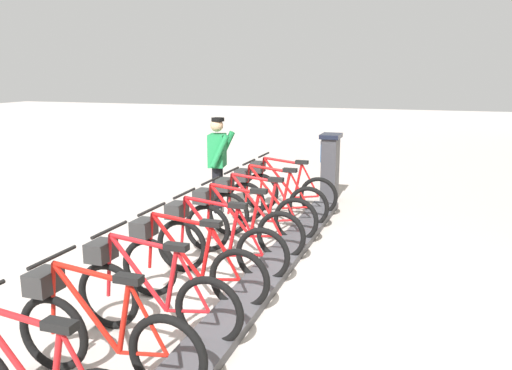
# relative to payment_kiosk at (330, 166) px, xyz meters

# --- Properties ---
(ground_plane) EXTENTS (60.00, 60.00, 0.00)m
(ground_plane) POSITION_rel_payment_kiosk_xyz_m (-0.05, 4.44, -0.67)
(ground_plane) COLOR #B8ADA5
(dock_rail_base) EXTENTS (0.44, 7.82, 0.10)m
(dock_rail_base) POSITION_rel_payment_kiosk_xyz_m (-0.05, 4.44, -0.62)
(dock_rail_base) COLOR #47474C
(dock_rail_base) RESTS_ON ground
(payment_kiosk) EXTENTS (0.36, 0.52, 1.28)m
(payment_kiosk) POSITION_rel_payment_kiosk_xyz_m (0.00, 0.00, 0.00)
(payment_kiosk) COLOR #38383D
(payment_kiosk) RESTS_ON ground
(bike_docked_0) EXTENTS (1.72, 0.54, 1.02)m
(bike_docked_0) POSITION_rel_payment_kiosk_xyz_m (0.57, 1.13, -0.24)
(bike_docked_0) COLOR black
(bike_docked_0) RESTS_ON ground
(bike_docked_1) EXTENTS (1.72, 0.54, 1.02)m
(bike_docked_1) POSITION_rel_payment_kiosk_xyz_m (0.57, 1.91, -0.24)
(bike_docked_1) COLOR black
(bike_docked_1) RESTS_ON ground
(bike_docked_2) EXTENTS (1.72, 0.54, 1.02)m
(bike_docked_2) POSITION_rel_payment_kiosk_xyz_m (0.57, 2.69, -0.24)
(bike_docked_2) COLOR black
(bike_docked_2) RESTS_ON ground
(bike_docked_3) EXTENTS (1.72, 0.54, 1.02)m
(bike_docked_3) POSITION_rel_payment_kiosk_xyz_m (0.57, 3.47, -0.24)
(bike_docked_3) COLOR black
(bike_docked_3) RESTS_ON ground
(bike_docked_4) EXTENTS (1.72, 0.54, 1.02)m
(bike_docked_4) POSITION_rel_payment_kiosk_xyz_m (0.57, 4.25, -0.24)
(bike_docked_4) COLOR black
(bike_docked_4) RESTS_ON ground
(bike_docked_5) EXTENTS (1.72, 0.54, 1.02)m
(bike_docked_5) POSITION_rel_payment_kiosk_xyz_m (0.57, 5.03, -0.24)
(bike_docked_5) COLOR black
(bike_docked_5) RESTS_ON ground
(bike_docked_6) EXTENTS (1.72, 0.54, 1.02)m
(bike_docked_6) POSITION_rel_payment_kiosk_xyz_m (0.57, 5.81, -0.24)
(bike_docked_6) COLOR black
(bike_docked_6) RESTS_ON ground
(bike_docked_7) EXTENTS (1.72, 0.54, 1.02)m
(bike_docked_7) POSITION_rel_payment_kiosk_xyz_m (0.57, 6.59, -0.24)
(bike_docked_7) COLOR black
(bike_docked_7) RESTS_ON ground
(worker_near_rack) EXTENTS (0.50, 0.67, 1.66)m
(worker_near_rack) POSITION_rel_payment_kiosk_xyz_m (1.68, 1.50, 0.24)
(worker_near_rack) COLOR white
(worker_near_rack) RESTS_ON ground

